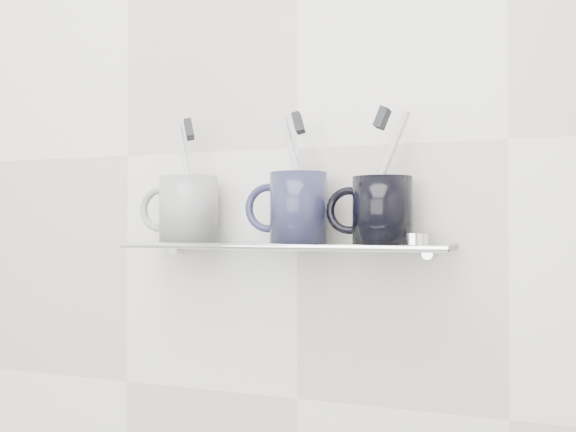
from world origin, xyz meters
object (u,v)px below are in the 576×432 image
at_px(mug_left, 189,209).
at_px(mug_center, 298,208).
at_px(shelf_glass, 283,246).
at_px(mug_right, 382,210).

xyz_separation_m(mug_left, mug_center, (0.19, 0.00, 0.00)).
height_order(shelf_glass, mug_center, mug_center).
height_order(mug_center, mug_right, mug_center).
bearing_deg(mug_right, mug_center, -179.89).
height_order(shelf_glass, mug_left, mug_left).
xyz_separation_m(shelf_glass, mug_left, (-0.16, 0.00, 0.06)).
bearing_deg(mug_left, mug_center, 3.44).
xyz_separation_m(shelf_glass, mug_center, (0.02, 0.00, 0.06)).
relative_size(shelf_glass, mug_left, 4.77).
bearing_deg(shelf_glass, mug_left, 178.26).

